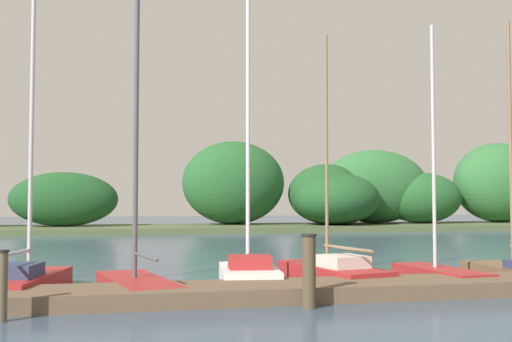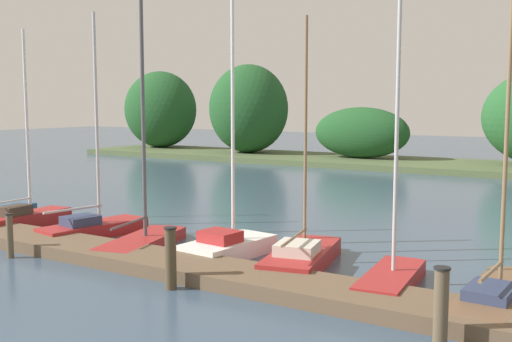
# 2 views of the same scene
# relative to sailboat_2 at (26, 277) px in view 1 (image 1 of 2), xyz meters

# --- Properties ---
(dock_pier) EXTENTS (27.39, 1.80, 0.35)m
(dock_pier) POSITION_rel_sailboat_2_xyz_m (6.23, -1.97, -0.20)
(dock_pier) COLOR brown
(dock_pier) RESTS_ON ground
(far_shore) EXTENTS (63.75, 8.29, 7.47)m
(far_shore) POSITION_rel_sailboat_2_xyz_m (7.90, 28.14, 2.60)
(far_shore) COLOR #4C5B38
(far_shore) RESTS_ON ground
(sailboat_2) EXTENTS (1.84, 3.87, 7.28)m
(sailboat_2) POSITION_rel_sailboat_2_xyz_m (0.00, 0.00, 0.00)
(sailboat_2) COLOR maroon
(sailboat_2) RESTS_ON ground
(sailboat_3) EXTENTS (2.05, 4.15, 7.40)m
(sailboat_3) POSITION_rel_sailboat_2_xyz_m (2.49, -0.39, -0.00)
(sailboat_3) COLOR maroon
(sailboat_3) RESTS_ON ground
(sailboat_4) EXTENTS (1.68, 3.17, 7.97)m
(sailboat_4) POSITION_rel_sailboat_2_xyz_m (5.29, 0.16, 0.03)
(sailboat_4) COLOR white
(sailboat_4) RESTS_ON ground
(sailboat_5) EXTENTS (2.14, 4.17, 6.65)m
(sailboat_5) POSITION_rel_sailboat_2_xyz_m (7.55, 0.33, -0.05)
(sailboat_5) COLOR maroon
(sailboat_5) RESTS_ON ground
(sailboat_6) EXTENTS (1.36, 3.47, 6.89)m
(sailboat_6) POSITION_rel_sailboat_2_xyz_m (10.27, -0.29, -0.04)
(sailboat_6) COLOR maroon
(sailboat_6) RESTS_ON ground
(mooring_piling_1) EXTENTS (0.21, 0.21, 1.28)m
(mooring_piling_1) POSITION_rel_sailboat_2_xyz_m (0.12, -3.32, 0.27)
(mooring_piling_1) COLOR brown
(mooring_piling_1) RESTS_ON ground
(mooring_piling_2) EXTENTS (0.31, 0.31, 1.49)m
(mooring_piling_2) POSITION_rel_sailboat_2_xyz_m (5.88, -3.18, 0.37)
(mooring_piling_2) COLOR #4C3D28
(mooring_piling_2) RESTS_ON ground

